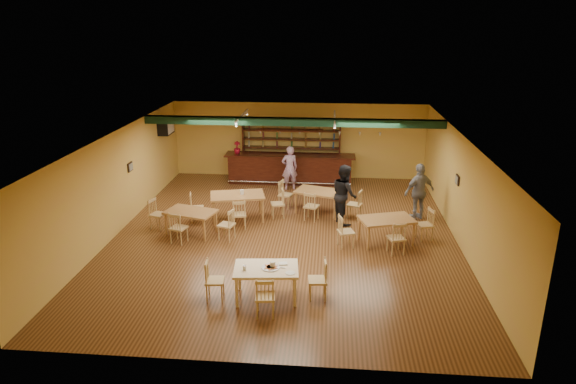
# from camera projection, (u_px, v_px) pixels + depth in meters

# --- Properties ---
(floor) EXTENTS (12.00, 12.00, 0.00)m
(floor) POSITION_uv_depth(u_px,v_px,m) (285.00, 235.00, 15.16)
(floor) COLOR #4F3016
(floor) RESTS_ON ground
(ceiling_beam) EXTENTS (10.00, 0.30, 0.25)m
(ceiling_beam) POSITION_uv_depth(u_px,v_px,m) (292.00, 122.00, 16.88)
(ceiling_beam) COLOR black
(ceiling_beam) RESTS_ON ceiling
(track_rail_left) EXTENTS (0.05, 2.50, 0.05)m
(track_rail_left) POSITION_uv_depth(u_px,v_px,m) (242.00, 116.00, 17.57)
(track_rail_left) COLOR silver
(track_rail_left) RESTS_ON ceiling
(track_rail_right) EXTENTS (0.05, 2.50, 0.05)m
(track_rail_right) POSITION_uv_depth(u_px,v_px,m) (335.00, 117.00, 17.30)
(track_rail_right) COLOR silver
(track_rail_right) RESTS_ON ceiling
(ac_unit) EXTENTS (0.34, 0.70, 0.48)m
(ac_unit) POSITION_uv_depth(u_px,v_px,m) (166.00, 126.00, 18.76)
(ac_unit) COLOR silver
(ac_unit) RESTS_ON wall_left
(picture_left) EXTENTS (0.04, 0.34, 0.28)m
(picture_left) POSITION_uv_depth(u_px,v_px,m) (130.00, 167.00, 15.96)
(picture_left) COLOR black
(picture_left) RESTS_ON wall_left
(picture_right) EXTENTS (0.04, 0.34, 0.28)m
(picture_right) POSITION_uv_depth(u_px,v_px,m) (457.00, 180.00, 14.68)
(picture_right) COLOR black
(picture_right) RESTS_ON wall_right
(bar_counter) EXTENTS (5.03, 0.85, 1.13)m
(bar_counter) POSITION_uv_depth(u_px,v_px,m) (290.00, 169.00, 19.86)
(bar_counter) COLOR black
(bar_counter) RESTS_ON ground
(back_bar_hutch) EXTENTS (3.89, 0.40, 2.28)m
(back_bar_hutch) POSITION_uv_depth(u_px,v_px,m) (291.00, 150.00, 20.27)
(back_bar_hutch) COLOR black
(back_bar_hutch) RESTS_ON ground
(poinsettia) EXTENTS (0.34, 0.34, 0.47)m
(poinsettia) POSITION_uv_depth(u_px,v_px,m) (237.00, 148.00, 19.77)
(poinsettia) COLOR #A80F26
(poinsettia) RESTS_ON bar_counter
(dining_table_a) EXTENTS (1.87, 1.37, 0.84)m
(dining_table_a) POSITION_uv_depth(u_px,v_px,m) (238.00, 207.00, 16.22)
(dining_table_a) COLOR #AB763C
(dining_table_a) RESTS_ON ground
(dining_table_b) EXTENTS (1.73, 1.34, 0.76)m
(dining_table_b) POSITION_uv_depth(u_px,v_px,m) (319.00, 202.00, 16.81)
(dining_table_b) COLOR #AB763C
(dining_table_b) RESTS_ON ground
(dining_table_c) EXTENTS (1.63, 1.23, 0.72)m
(dining_table_c) POSITION_uv_depth(u_px,v_px,m) (191.00, 222.00, 15.14)
(dining_table_c) COLOR #AB763C
(dining_table_c) RESTS_ON ground
(dining_table_d) EXTENTS (1.70, 1.31, 0.75)m
(dining_table_d) POSITION_uv_depth(u_px,v_px,m) (386.00, 231.00, 14.51)
(dining_table_d) COLOR #AB763C
(dining_table_d) RESTS_ON ground
(near_table) EXTENTS (1.53, 1.06, 0.77)m
(near_table) POSITION_uv_depth(u_px,v_px,m) (266.00, 283.00, 11.61)
(near_table) COLOR beige
(near_table) RESTS_ON ground
(pizza_tray) EXTENTS (0.51, 0.51, 0.01)m
(pizza_tray) POSITION_uv_depth(u_px,v_px,m) (271.00, 268.00, 11.47)
(pizza_tray) COLOR silver
(pizza_tray) RESTS_ON near_table
(parmesan_shaker) EXTENTS (0.08, 0.08, 0.11)m
(parmesan_shaker) POSITION_uv_depth(u_px,v_px,m) (245.00, 268.00, 11.36)
(parmesan_shaker) COLOR #EAE5C6
(parmesan_shaker) RESTS_ON near_table
(napkin_stack) EXTENTS (0.22, 0.19, 0.03)m
(napkin_stack) POSITION_uv_depth(u_px,v_px,m) (283.00, 264.00, 11.65)
(napkin_stack) COLOR white
(napkin_stack) RESTS_ON near_table
(pizza_server) EXTENTS (0.33, 0.19, 0.00)m
(pizza_server) POSITION_uv_depth(u_px,v_px,m) (278.00, 266.00, 11.51)
(pizza_server) COLOR silver
(pizza_server) RESTS_ON pizza_tray
(side_plate) EXTENTS (0.24, 0.24, 0.01)m
(side_plate) POSITION_uv_depth(u_px,v_px,m) (290.00, 273.00, 11.24)
(side_plate) COLOR white
(side_plate) RESTS_ON near_table
(patron_bar) EXTENTS (0.70, 0.56, 1.66)m
(patron_bar) POSITION_uv_depth(u_px,v_px,m) (290.00, 168.00, 18.99)
(patron_bar) COLOR #964DA8
(patron_bar) RESTS_ON ground
(patron_right_a) EXTENTS (0.97, 1.10, 1.88)m
(patron_right_a) POSITION_uv_depth(u_px,v_px,m) (344.00, 194.00, 15.81)
(patron_right_a) COLOR black
(patron_right_a) RESTS_ON ground
(patron_right_b) EXTENTS (1.16, 0.90, 1.83)m
(patron_right_b) POSITION_uv_depth(u_px,v_px,m) (419.00, 192.00, 16.12)
(patron_right_b) COLOR gray
(patron_right_b) RESTS_ON ground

